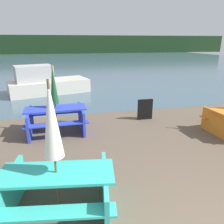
# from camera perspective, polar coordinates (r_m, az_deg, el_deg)

# --- Properties ---
(water) EXTENTS (60.00, 50.00, 0.00)m
(water) POSITION_cam_1_polar(r_m,az_deg,el_deg) (33.31, -10.01, 13.07)
(water) COLOR #425B6B
(water) RESTS_ON ground_plane
(far_treeline) EXTENTS (80.00, 1.60, 4.00)m
(far_treeline) POSITION_cam_1_polar(r_m,az_deg,el_deg) (53.19, -11.56, 16.92)
(far_treeline) COLOR #193319
(far_treeline) RESTS_ON water
(picnic_table_teal) EXTENTS (2.03, 1.65, 0.75)m
(picnic_table_teal) POSITION_cam_1_polar(r_m,az_deg,el_deg) (3.88, -14.04, -18.55)
(picnic_table_teal) COLOR #33B7A8
(picnic_table_teal) RESTS_ON ground_plane
(picnic_table_blue) EXTENTS (1.87, 1.43, 0.80)m
(picnic_table_blue) POSITION_cam_1_polar(r_m,az_deg,el_deg) (6.99, -14.37, -1.36)
(picnic_table_blue) COLOR blue
(picnic_table_blue) RESTS_ON ground_plane
(umbrella_white) EXTENTS (0.31, 0.31, 2.24)m
(umbrella_white) POSITION_cam_1_polar(r_m,az_deg,el_deg) (3.33, -15.54, -2.19)
(umbrella_white) COLOR brown
(umbrella_white) RESTS_ON ground_plane
(umbrella_darkgreen) EXTENTS (0.24, 0.24, 2.10)m
(umbrella_darkgreen) POSITION_cam_1_polar(r_m,az_deg,el_deg) (6.73, -15.04, 6.83)
(umbrella_darkgreen) COLOR brown
(umbrella_darkgreen) RESTS_ON ground_plane
(boat) EXTENTS (4.50, 2.84, 1.53)m
(boat) POSITION_cam_1_polar(r_m,az_deg,el_deg) (12.55, -17.02, 7.25)
(boat) COLOR beige
(boat) RESTS_ON water
(signboard) EXTENTS (0.55, 0.08, 0.75)m
(signboard) POSITION_cam_1_polar(r_m,az_deg,el_deg) (8.01, 8.63, 0.69)
(signboard) COLOR black
(signboard) RESTS_ON ground_plane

